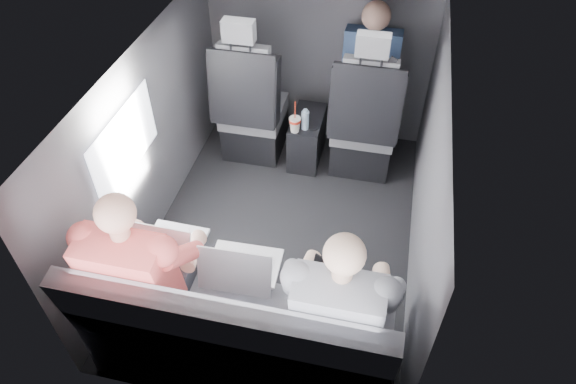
% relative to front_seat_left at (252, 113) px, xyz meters
% --- Properties ---
extents(floor, '(2.60, 2.60, 0.00)m').
position_rel_front_seat_left_xyz_m(floor, '(0.45, -0.84, -0.40)').
color(floor, black).
rests_on(floor, ground).
extents(ceiling, '(2.60, 2.60, 0.00)m').
position_rel_front_seat_left_xyz_m(ceiling, '(0.45, -0.84, 0.95)').
color(ceiling, '#B2B2AD').
rests_on(ceiling, panel_back).
extents(panel_left, '(0.02, 2.60, 1.35)m').
position_rel_front_seat_left_xyz_m(panel_left, '(-0.45, -0.84, 0.27)').
color(panel_left, '#56565B').
rests_on(panel_left, floor).
extents(panel_right, '(0.02, 2.60, 1.35)m').
position_rel_front_seat_left_xyz_m(panel_right, '(1.35, -0.84, 0.27)').
color(panel_right, '#56565B').
rests_on(panel_right, floor).
extents(panel_front, '(1.80, 0.02, 1.35)m').
position_rel_front_seat_left_xyz_m(panel_front, '(0.45, 0.46, 0.27)').
color(panel_front, '#56565B').
rests_on(panel_front, floor).
extents(panel_back, '(1.80, 0.02, 1.35)m').
position_rel_front_seat_left_xyz_m(panel_back, '(0.45, -2.14, 0.27)').
color(panel_back, '#56565B').
rests_on(panel_back, floor).
extents(side_window, '(0.02, 0.75, 0.42)m').
position_rel_front_seat_left_xyz_m(side_window, '(-0.43, -1.14, 0.50)').
color(side_window, white).
rests_on(side_window, panel_left).
extents(seatbelt, '(0.35, 0.11, 0.59)m').
position_rel_front_seat_left_xyz_m(seatbelt, '(0.90, -0.17, 0.40)').
color(seatbelt, black).
rests_on(seatbelt, front_seat_right).
extents(front_seat_left, '(0.52, 0.58, 1.26)m').
position_rel_front_seat_left_xyz_m(front_seat_left, '(0.00, 0.00, 0.00)').
color(front_seat_left, black).
rests_on(front_seat_left, floor).
extents(front_seat_right, '(0.52, 0.58, 1.26)m').
position_rel_front_seat_left_xyz_m(front_seat_right, '(0.90, 0.00, 0.00)').
color(front_seat_right, black).
rests_on(front_seat_right, floor).
extents(center_console, '(0.24, 0.48, 0.41)m').
position_rel_front_seat_left_xyz_m(center_console, '(0.45, 0.04, -0.20)').
color(center_console, black).
rests_on(center_console, floor).
extents(rear_bench, '(1.60, 0.57, 0.92)m').
position_rel_front_seat_left_xyz_m(rear_bench, '(0.45, -1.90, -0.09)').
color(rear_bench, slate).
rests_on(rear_bench, floor).
extents(soda_cup, '(0.09, 0.09, 0.27)m').
position_rel_front_seat_left_xyz_m(soda_cup, '(0.39, -0.15, 0.07)').
color(soda_cup, white).
rests_on(soda_cup, center_console).
extents(water_bottle, '(0.06, 0.06, 0.17)m').
position_rel_front_seat_left_xyz_m(water_bottle, '(0.46, -0.10, 0.08)').
color(water_bottle, '#9DC2D5').
rests_on(water_bottle, center_console).
extents(laptop_white, '(0.32, 0.30, 0.24)m').
position_rel_front_seat_left_xyz_m(laptop_white, '(-0.00, -1.59, 0.23)').
color(laptop_white, white).
rests_on(laptop_white, passenger_rear_left).
extents(laptop_silver, '(0.39, 0.35, 0.27)m').
position_rel_front_seat_left_xyz_m(laptop_silver, '(0.42, -1.68, 0.24)').
color(laptop_silver, silver).
rests_on(laptop_silver, rear_bench).
extents(laptop_black, '(0.38, 0.41, 0.23)m').
position_rel_front_seat_left_xyz_m(laptop_black, '(0.93, -1.66, 0.23)').
color(laptop_black, black).
rests_on(laptop_black, passenger_rear_right).
extents(passenger_rear_left, '(0.52, 0.64, 1.26)m').
position_rel_front_seat_left_xyz_m(passenger_rear_left, '(-0.05, -1.81, 0.24)').
color(passenger_rear_left, '#38393E').
rests_on(passenger_rear_left, rear_bench).
extents(passenger_rear_right, '(0.51, 0.63, 1.24)m').
position_rel_front_seat_left_xyz_m(passenger_rear_right, '(0.96, -1.81, 0.23)').
color(passenger_rear_right, navy).
rests_on(passenger_rear_right, rear_bench).
extents(passenger_front_right, '(0.42, 0.42, 0.86)m').
position_rel_front_seat_left_xyz_m(passenger_front_right, '(0.88, 0.26, 0.36)').
color(passenger_front_right, navy).
rests_on(passenger_front_right, front_seat_right).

